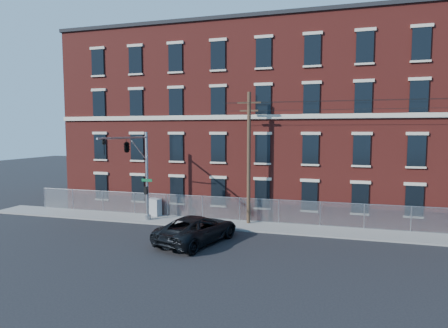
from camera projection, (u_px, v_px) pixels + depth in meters
ground at (200, 243)px, 23.96m from camera, size 140.00×140.00×0.00m
sidewalk at (390, 235)px, 25.52m from camera, size 65.00×3.00×0.12m
mill_building at (378, 120)px, 33.38m from camera, size 55.30×14.32×16.30m
chain_link_fence at (387, 217)px, 26.68m from camera, size 59.06×0.06×1.85m
traffic_signal_mast at (132, 156)px, 27.20m from camera, size 0.90×6.75×7.00m
utility_pole_near at (249, 156)px, 28.33m from camera, size 1.80×0.28×10.00m
pickup_truck at (197, 229)px, 24.12m from camera, size 4.66×6.89×1.75m
utility_cabinet at (155, 207)px, 31.29m from camera, size 1.27×0.94×1.43m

